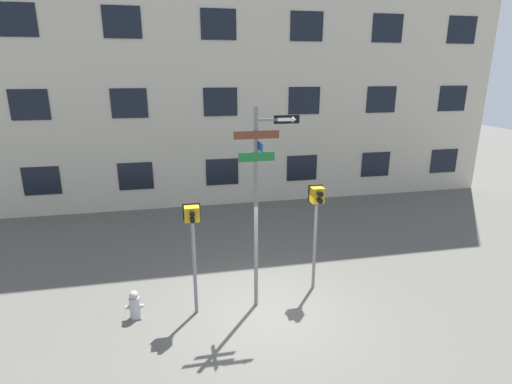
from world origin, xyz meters
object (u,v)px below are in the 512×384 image
(street_sign_pole, at_px, (259,192))
(pedestrian_signal_right, at_px, (316,210))
(fire_hydrant, at_px, (135,305))
(pedestrian_signal_left, at_px, (193,231))

(street_sign_pole, height_order, pedestrian_signal_right, street_sign_pole)
(pedestrian_signal_right, relative_size, fire_hydrant, 4.03)
(pedestrian_signal_left, xyz_separation_m, fire_hydrant, (-1.37, 0.07, -1.71))
(street_sign_pole, bearing_deg, pedestrian_signal_left, -179.60)
(pedestrian_signal_left, bearing_deg, street_sign_pole, 0.40)
(pedestrian_signal_right, height_order, fire_hydrant, pedestrian_signal_right)
(pedestrian_signal_left, distance_m, pedestrian_signal_right, 3.06)
(street_sign_pole, bearing_deg, pedestrian_signal_right, 17.48)
(pedestrian_signal_left, bearing_deg, pedestrian_signal_right, 9.28)
(pedestrian_signal_right, bearing_deg, pedestrian_signal_left, -170.72)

